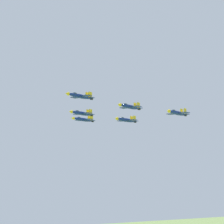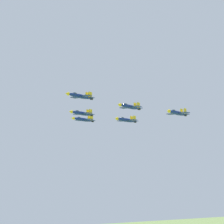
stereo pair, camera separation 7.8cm
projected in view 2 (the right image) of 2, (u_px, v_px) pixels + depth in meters
jet_lead at (80, 96)px, 174.86m from camera, size 15.36×10.20×3.42m
jet_left_wingman at (130, 107)px, 178.48m from camera, size 15.01×10.02×3.37m
jet_right_wingman at (82, 113)px, 195.50m from camera, size 15.16×10.13×3.41m
jet_left_outer at (177, 113)px, 182.36m from camera, size 15.66×10.47×3.52m
jet_right_outer at (83, 119)px, 216.72m from camera, size 15.75×10.47×3.52m
jet_slot_rear at (126, 120)px, 199.29m from camera, size 15.57×10.36×3.48m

